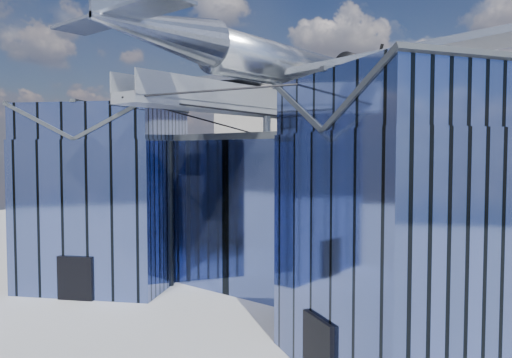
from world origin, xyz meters
The scene contains 5 objects.
ground_plane centered at (0.00, 0.00, 0.00)m, with size 120.00×120.00×0.00m, color gray.
museum centered at (0.00, 5.82, 5.54)m, with size 32.88×24.50×17.60m.
bg_towers centered at (1.45, 50.49, 10.01)m, with size 77.00×24.50×26.00m.
tree_plaza_w centered at (-22.13, 0.06, 3.82)m, with size 3.94×3.94×5.64m.
tree_side_w centered at (-21.13, 8.21, 3.62)m, with size 3.83×3.83×5.34m.
Camera 1 is at (18.35, -19.94, 8.70)m, focal length 35.00 mm.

